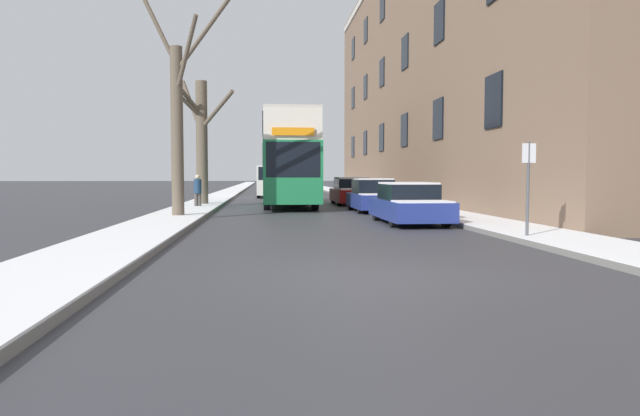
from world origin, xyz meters
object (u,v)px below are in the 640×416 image
double_decker_bus (288,156)px  parked_car_2 (352,192)px  bare_tree_left_0 (178,120)px  parked_car_0 (409,204)px  bare_tree_left_1 (201,138)px  parked_car_1 (373,196)px  street_sign_post (528,185)px  oncoming_van (271,180)px  pedestrian_left_sidewalk (198,190)px

double_decker_bus → parked_car_2: (3.42, 1.46, -1.84)m
bare_tree_left_0 → parked_car_0: size_ratio=1.76×
double_decker_bus → bare_tree_left_1: bearing=-179.2°
parked_car_0 → parked_car_2: (-0.00, 12.04, 0.05)m
double_decker_bus → parked_car_1: size_ratio=2.49×
double_decker_bus → street_sign_post: size_ratio=4.50×
bare_tree_left_0 → parked_car_0: bare_tree_left_0 is taller
double_decker_bus → bare_tree_left_0: bearing=-116.4°
double_decker_bus → oncoming_van: 11.97m
bare_tree_left_1 → pedestrian_left_sidewalk: 3.36m
bare_tree_left_1 → bare_tree_left_0: bearing=-89.1°
double_decker_bus → parked_car_1: (3.42, -4.49, -1.86)m
bare_tree_left_0 → double_decker_bus: bearing=63.6°
parked_car_1 → oncoming_van: (-4.17, 16.37, 0.55)m
parked_car_0 → parked_car_2: 12.04m
parked_car_0 → oncoming_van: 22.85m
bare_tree_left_0 → parked_car_2: 12.62m
parked_car_2 → street_sign_post: 17.47m
street_sign_post → bare_tree_left_0: bearing=139.4°
parked_car_1 → parked_car_2: bearing=90.0°
parked_car_0 → parked_car_1: (-0.00, 6.09, 0.03)m
parked_car_0 → pedestrian_left_sidewalk: 11.24m
double_decker_bus → parked_car_0: bearing=-72.1°
bare_tree_left_0 → parked_car_2: (7.54, 9.74, -2.77)m
double_decker_bus → pedestrian_left_sidewalk: bearing=-151.2°
parked_car_1 → parked_car_2: 5.95m
bare_tree_left_0 → double_decker_bus: (4.11, 8.27, -0.92)m
pedestrian_left_sidewalk → street_sign_post: size_ratio=0.69×
pedestrian_left_sidewalk → street_sign_post: street_sign_post is taller
parked_car_2 → street_sign_post: (1.39, -17.40, 0.65)m
street_sign_post → parked_car_1: bearing=96.9°
bare_tree_left_0 → parked_car_1: bare_tree_left_0 is taller
bare_tree_left_1 → parked_car_2: size_ratio=1.40×
bare_tree_left_0 → street_sign_post: size_ratio=3.34×
parked_car_1 → street_sign_post: 11.55m
oncoming_van → street_sign_post: (5.56, -27.82, 0.13)m
bare_tree_left_1 → double_decker_bus: (4.24, 0.06, -0.86)m
double_decker_bus → street_sign_post: double_decker_bus is taller
bare_tree_left_1 → oncoming_van: bearing=73.7°
parked_car_1 → pedestrian_left_sidewalk: bearing=163.9°
pedestrian_left_sidewalk → parked_car_2: bearing=-170.3°
bare_tree_left_0 → parked_car_1: bearing=26.7°
double_decker_bus → oncoming_van: (-0.75, 11.88, -1.31)m
oncoming_van → pedestrian_left_sidewalk: oncoming_van is taller
bare_tree_left_0 → street_sign_post: bearing=-40.6°
double_decker_bus → pedestrian_left_sidewalk: 5.04m
parked_car_2 → parked_car_0: bearing=-90.0°
street_sign_post → bare_tree_left_1: bearing=119.7°
bare_tree_left_1 → parked_car_0: bearing=-53.9°
parked_car_2 → street_sign_post: street_sign_post is taller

